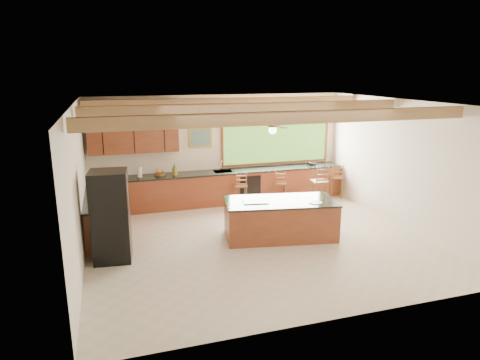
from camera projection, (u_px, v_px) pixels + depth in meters
name	position (u px, v px, depth m)	size (l,w,h in m)	color
ground	(258.00, 241.00, 9.42)	(7.20, 7.20, 0.00)	beige
room_shell	(242.00, 137.00, 9.42)	(7.27, 6.54, 3.02)	beige
counter_run	(197.00, 193.00, 11.40)	(7.12, 3.10, 1.25)	brown
island	(280.00, 219.00, 9.54)	(2.60, 1.55, 0.87)	brown
refrigerator	(111.00, 216.00, 8.26)	(0.77, 0.75, 1.80)	black
bar_stool_a	(241.00, 186.00, 11.59)	(0.41, 0.41, 0.99)	brown
bar_stool_b	(281.00, 184.00, 11.94)	(0.44, 0.44, 0.95)	brown
bar_stool_c	(321.00, 182.00, 11.61)	(0.45, 0.45, 1.17)	brown
bar_stool_d	(337.00, 178.00, 12.44)	(0.46, 0.46, 1.01)	brown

